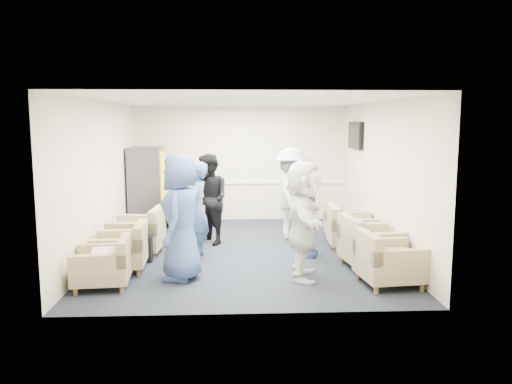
{
  "coord_description": "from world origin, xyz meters",
  "views": [
    {
      "loc": [
        -0.2,
        -8.85,
        2.33
      ],
      "look_at": [
        0.23,
        0.2,
        1.06
      ],
      "focal_mm": 35.0,
      "sensor_mm": 36.0,
      "label": 1
    }
  ],
  "objects_px": {
    "armchair_left_near": "(106,266)",
    "armchair_left_far": "(140,235)",
    "armchair_right_midfar": "(349,230)",
    "person_back_left": "(209,199)",
    "vending_machine": "(147,188)",
    "person_mid_left": "(197,211)",
    "armchair_corner": "(183,212)",
    "armchair_left_mid": "(123,251)",
    "person_mid_right": "(307,212)",
    "person_front_right": "(304,220)",
    "person_back_right": "(291,194)",
    "person_front_left": "(181,217)",
    "armchair_right_far": "(345,225)",
    "armchair_right_near": "(386,263)",
    "armchair_right_midnear": "(368,246)"
  },
  "relations": [
    {
      "from": "vending_machine",
      "to": "person_front_right",
      "type": "distance_m",
      "value": 4.83
    },
    {
      "from": "armchair_right_near",
      "to": "armchair_left_near",
      "type": "bearing_deg",
      "value": 81.96
    },
    {
      "from": "armchair_right_midfar",
      "to": "person_back_left",
      "type": "relative_size",
      "value": 0.52
    },
    {
      "from": "armchair_right_near",
      "to": "person_mid_right",
      "type": "relative_size",
      "value": 0.59
    },
    {
      "from": "person_front_left",
      "to": "vending_machine",
      "type": "bearing_deg",
      "value": -154.32
    },
    {
      "from": "armchair_right_far",
      "to": "person_mid_right",
      "type": "relative_size",
      "value": 0.53
    },
    {
      "from": "armchair_left_near",
      "to": "armchair_left_mid",
      "type": "relative_size",
      "value": 0.98
    },
    {
      "from": "armchair_left_far",
      "to": "armchair_right_far",
      "type": "bearing_deg",
      "value": 106.65
    },
    {
      "from": "vending_machine",
      "to": "person_mid_left",
      "type": "distance_m",
      "value": 2.91
    },
    {
      "from": "person_mid_left",
      "to": "person_back_left",
      "type": "bearing_deg",
      "value": 175.79
    },
    {
      "from": "armchair_corner",
      "to": "vending_machine",
      "type": "relative_size",
      "value": 0.53
    },
    {
      "from": "person_front_right",
      "to": "person_mid_right",
      "type": "bearing_deg",
      "value": -3.15
    },
    {
      "from": "armchair_left_far",
      "to": "person_front_left",
      "type": "height_order",
      "value": "person_front_left"
    },
    {
      "from": "armchair_left_near",
      "to": "person_mid_right",
      "type": "height_order",
      "value": "person_mid_right"
    },
    {
      "from": "person_mid_left",
      "to": "person_front_right",
      "type": "distance_m",
      "value": 2.06
    },
    {
      "from": "armchair_right_near",
      "to": "vending_machine",
      "type": "distance_m",
      "value": 5.88
    },
    {
      "from": "armchair_left_mid",
      "to": "person_mid_right",
      "type": "bearing_deg",
      "value": 100.17
    },
    {
      "from": "person_back_right",
      "to": "person_mid_right",
      "type": "relative_size",
      "value": 1.17
    },
    {
      "from": "person_mid_left",
      "to": "person_front_right",
      "type": "height_order",
      "value": "person_front_right"
    },
    {
      "from": "armchair_corner",
      "to": "armchair_left_near",
      "type": "bearing_deg",
      "value": 65.47
    },
    {
      "from": "armchair_corner",
      "to": "person_back_left",
      "type": "relative_size",
      "value": 0.54
    },
    {
      "from": "armchair_right_near",
      "to": "person_front_left",
      "type": "height_order",
      "value": "person_front_left"
    },
    {
      "from": "vending_machine",
      "to": "person_back_left",
      "type": "height_order",
      "value": "vending_machine"
    },
    {
      "from": "armchair_left_far",
      "to": "vending_machine",
      "type": "bearing_deg",
      "value": -170.35
    },
    {
      "from": "person_front_left",
      "to": "armchair_corner",
      "type": "bearing_deg",
      "value": -165.8
    },
    {
      "from": "armchair_left_far",
      "to": "person_mid_right",
      "type": "xyz_separation_m",
      "value": [
        2.93,
        -0.29,
        0.43
      ]
    },
    {
      "from": "armchair_right_near",
      "to": "person_mid_left",
      "type": "relative_size",
      "value": 0.55
    },
    {
      "from": "armchair_left_mid",
      "to": "person_mid_left",
      "type": "xyz_separation_m",
      "value": [
        1.11,
        0.67,
        0.52
      ]
    },
    {
      "from": "armchair_right_far",
      "to": "vending_machine",
      "type": "bearing_deg",
      "value": 64.23
    },
    {
      "from": "armchair_left_near",
      "to": "person_mid_left",
      "type": "xyz_separation_m",
      "value": [
        1.19,
        1.46,
        0.53
      ]
    },
    {
      "from": "armchair_right_far",
      "to": "person_back_left",
      "type": "relative_size",
      "value": 0.48
    },
    {
      "from": "armchair_left_near",
      "to": "armchair_left_far",
      "type": "height_order",
      "value": "armchair_left_far"
    },
    {
      "from": "armchair_right_near",
      "to": "armchair_right_midfar",
      "type": "xyz_separation_m",
      "value": [
        -0.05,
        2.12,
        0.01
      ]
    },
    {
      "from": "armchair_right_far",
      "to": "person_mid_left",
      "type": "xyz_separation_m",
      "value": [
        -2.85,
        -1.22,
        0.53
      ]
    },
    {
      "from": "vending_machine",
      "to": "person_mid_left",
      "type": "xyz_separation_m",
      "value": [
        1.28,
        -2.62,
        -0.06
      ]
    },
    {
      "from": "person_front_left",
      "to": "armchair_right_midnear",
      "type": "bearing_deg",
      "value": 107.44
    },
    {
      "from": "person_back_right",
      "to": "person_front_right",
      "type": "relative_size",
      "value": 1.03
    },
    {
      "from": "vending_machine",
      "to": "person_mid_left",
      "type": "relative_size",
      "value": 1.07
    },
    {
      "from": "armchair_left_far",
      "to": "armchair_right_midfar",
      "type": "bearing_deg",
      "value": 96.96
    },
    {
      "from": "armchair_left_mid",
      "to": "person_front_left",
      "type": "height_order",
      "value": "person_front_left"
    },
    {
      "from": "person_mid_left",
      "to": "person_mid_right",
      "type": "xyz_separation_m",
      "value": [
        1.9,
        0.03,
        -0.05
      ]
    },
    {
      "from": "armchair_left_mid",
      "to": "person_back_right",
      "type": "xyz_separation_m",
      "value": [
        2.89,
        2.03,
        0.6
      ]
    },
    {
      "from": "armchair_right_midfar",
      "to": "armchair_corner",
      "type": "height_order",
      "value": "armchair_right_midfar"
    },
    {
      "from": "armchair_left_near",
      "to": "person_back_right",
      "type": "relative_size",
      "value": 0.45
    },
    {
      "from": "armchair_right_far",
      "to": "person_back_left",
      "type": "xyz_separation_m",
      "value": [
        -2.68,
        -0.21,
        0.57
      ]
    },
    {
      "from": "person_back_right",
      "to": "vending_machine",
      "type": "bearing_deg",
      "value": 71.57
    },
    {
      "from": "armchair_right_near",
      "to": "person_back_left",
      "type": "height_order",
      "value": "person_back_left"
    },
    {
      "from": "armchair_corner",
      "to": "person_back_right",
      "type": "height_order",
      "value": "person_back_right"
    },
    {
      "from": "armchair_left_mid",
      "to": "person_back_left",
      "type": "relative_size",
      "value": 0.48
    },
    {
      "from": "person_mid_left",
      "to": "vending_machine",
      "type": "bearing_deg",
      "value": -148.97
    }
  ]
}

